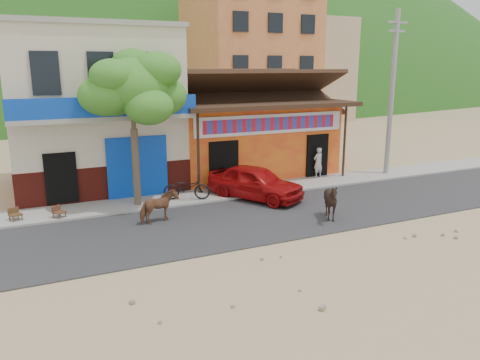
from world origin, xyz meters
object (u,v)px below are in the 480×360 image
object	(u,v)px
utility_pole	(392,94)
cow_tan	(159,207)
tree	(134,129)
red_car	(255,182)
scooter	(187,188)
cow_dark	(331,201)
cafe_chair_left	(15,209)
cafe_chair_right	(59,207)
pedestrian	(318,162)

from	to	relation	value
utility_pole	cow_tan	size ratio (longest dim) A/B	5.86
tree	red_car	world-z (taller)	tree
red_car	scooter	xyz separation A→B (m)	(-2.73, 0.81, -0.13)
cow_dark	scooter	distance (m)	5.95
red_car	scooter	distance (m)	2.85
cow_tan	cafe_chair_left	xyz separation A→B (m)	(-4.64, 2.14, -0.09)
red_car	cafe_chair_right	world-z (taller)	red_car
cafe_chair_left	cafe_chair_right	world-z (taller)	cafe_chair_left
tree	cow_tan	world-z (taller)	tree
utility_pole	pedestrian	bearing A→B (deg)	169.45
pedestrian	cafe_chair_left	world-z (taller)	pedestrian
utility_pole	red_car	size ratio (longest dim) A/B	1.93
cow_dark	scooter	size ratio (longest dim) A/B	0.73
cow_tan	utility_pole	bearing A→B (deg)	-95.03
utility_pole	cow_dark	distance (m)	9.00
pedestrian	red_car	bearing A→B (deg)	12.97
tree	pedestrian	distance (m)	9.42
tree	cow_tan	size ratio (longest dim) A/B	4.40
cow_dark	cafe_chair_right	distance (m)	9.84
red_car	cafe_chair_left	xyz separation A→B (m)	(-9.11, 0.83, -0.22)
utility_pole	scooter	bearing A→B (deg)	-177.92
utility_pole	cafe_chair_right	bearing A→B (deg)	-177.46
tree	cafe_chair_left	world-z (taller)	tree
utility_pole	cafe_chair_right	distance (m)	16.18
cow_tan	cow_dark	bearing A→B (deg)	-128.06
utility_pole	cafe_chair_left	world-z (taller)	utility_pole
cow_tan	scooter	world-z (taller)	cow_tan
tree	cafe_chair_right	world-z (taller)	tree
cow_tan	pedestrian	distance (m)	9.42
tree	red_car	bearing A→B (deg)	-11.99
pedestrian	cafe_chair_left	size ratio (longest dim) A/B	1.83
cafe_chair_right	utility_pole	bearing A→B (deg)	-35.50
cow_tan	red_car	size ratio (longest dim) A/B	0.33
cow_dark	red_car	world-z (taller)	red_car
red_car	cafe_chair_left	bearing A→B (deg)	144.07
tree	cow_dark	bearing A→B (deg)	-37.56
tree	cow_dark	size ratio (longest dim) A/B	4.35
cow_dark	cafe_chair_left	size ratio (longest dim) A/B	1.70
cow_tan	cow_dark	size ratio (longest dim) A/B	0.99
utility_pole	red_car	world-z (taller)	utility_pole
cafe_chair_left	cafe_chair_right	size ratio (longest dim) A/B	1.03
utility_pole	cafe_chair_right	size ratio (longest dim) A/B	10.15
cow_dark	pedestrian	size ratio (longest dim) A/B	0.93
scooter	cafe_chair_left	distance (m)	6.38
pedestrian	cafe_chair_left	bearing A→B (deg)	-5.82
cafe_chair_left	cafe_chair_right	bearing A→B (deg)	-36.53
cow_tan	cafe_chair_right	xyz separation A→B (m)	(-3.20, 1.81, -0.10)
tree	utility_pole	bearing A→B (deg)	0.90
tree	cafe_chair_left	distance (m)	5.11
cow_tan	scooter	xyz separation A→B (m)	(1.74, 2.12, 0.00)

